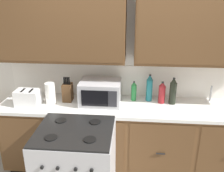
% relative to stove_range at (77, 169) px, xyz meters
% --- Properties ---
extents(wall_unit, '(4.26, 0.40, 2.49)m').
position_rel_stove_range_xyz_m(wall_unit, '(0.51, 0.83, 1.19)').
color(wall_unit, white).
rests_on(wall_unit, ground_plane).
extents(counter_run, '(3.09, 0.64, 0.92)m').
position_rel_stove_range_xyz_m(counter_run, '(0.51, 0.63, 0.00)').
color(counter_run, black).
rests_on(counter_run, ground_plane).
extents(stove_range, '(0.76, 0.68, 0.95)m').
position_rel_stove_range_xyz_m(stove_range, '(0.00, 0.00, 0.00)').
color(stove_range, '#B7B7BC').
rests_on(stove_range, ground_plane).
extents(microwave, '(0.48, 0.37, 0.28)m').
position_rel_stove_range_xyz_m(microwave, '(0.17, 0.66, 0.59)').
color(microwave, '#B7B7BC').
rests_on(microwave, counter_run).
extents(toaster, '(0.28, 0.18, 0.19)m').
position_rel_stove_range_xyz_m(toaster, '(-0.68, 0.53, 0.55)').
color(toaster, white).
rests_on(toaster, counter_run).
extents(knife_block, '(0.11, 0.14, 0.31)m').
position_rel_stove_range_xyz_m(knife_block, '(-0.24, 0.70, 0.57)').
color(knife_block, '#52361E').
rests_on(knife_block, counter_run).
extents(sink_faucet, '(0.02, 0.02, 0.20)m').
position_rel_stove_range_xyz_m(sink_faucet, '(1.51, 0.84, 0.55)').
color(sink_faucet, '#B2B5BA').
rests_on(sink_faucet, counter_run).
extents(paper_towel_roll, '(0.12, 0.12, 0.26)m').
position_rel_stove_range_xyz_m(paper_towel_roll, '(-0.43, 0.60, 0.58)').
color(paper_towel_roll, white).
rests_on(paper_towel_roll, counter_run).
extents(bottle_dark, '(0.08, 0.08, 0.33)m').
position_rel_stove_range_xyz_m(bottle_dark, '(1.03, 0.72, 0.61)').
color(bottle_dark, black).
rests_on(bottle_dark, counter_run).
extents(bottle_teal, '(0.08, 0.08, 0.34)m').
position_rel_stove_range_xyz_m(bottle_teal, '(0.76, 0.79, 0.62)').
color(bottle_teal, '#1E707A').
rests_on(bottle_teal, counter_run).
extents(bottle_green, '(0.07, 0.07, 0.25)m').
position_rel_stove_range_xyz_m(bottle_green, '(0.57, 0.78, 0.58)').
color(bottle_green, '#237A38').
rests_on(bottle_green, counter_run).
extents(bottle_red, '(0.08, 0.08, 0.27)m').
position_rel_stove_range_xyz_m(bottle_red, '(0.90, 0.74, 0.59)').
color(bottle_red, maroon).
rests_on(bottle_red, counter_run).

